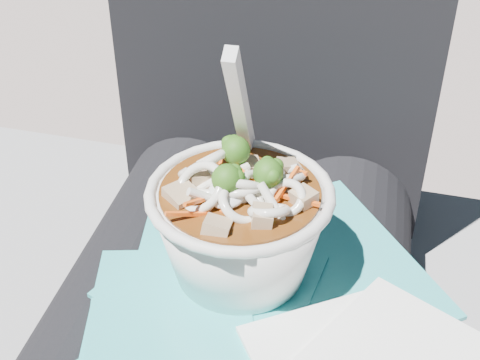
# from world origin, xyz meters

# --- Properties ---
(lap) EXTENTS (0.33, 0.48, 0.15)m
(lap) POSITION_xyz_m (0.00, 0.00, 0.53)
(lap) COLOR black
(lap) RESTS_ON stone_ledge
(person_body) EXTENTS (0.34, 0.94, 1.00)m
(person_body) POSITION_xyz_m (0.00, 0.09, 0.56)
(person_body) COLOR black
(person_body) RESTS_ON ground
(plastic_bag) EXTENTS (0.31, 0.38, 0.01)m
(plastic_bag) POSITION_xyz_m (0.01, -0.02, 0.61)
(plastic_bag) COLOR #29ABAE
(plastic_bag) RESTS_ON lap
(udon_bowl) EXTENTS (0.18, 0.18, 0.20)m
(udon_bowl) POSITION_xyz_m (0.01, 0.02, 0.67)
(udon_bowl) COLOR white
(udon_bowl) RESTS_ON plastic_bag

